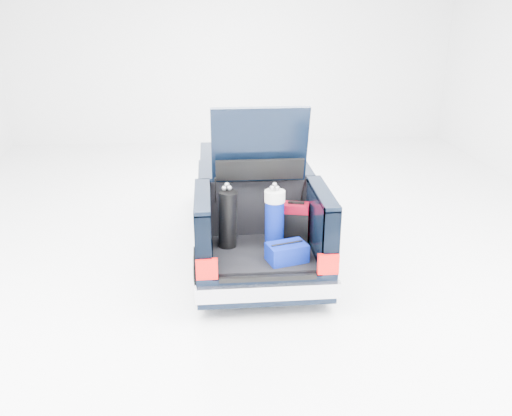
{
  "coord_description": "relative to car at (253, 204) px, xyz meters",
  "views": [
    {
      "loc": [
        -0.67,
        -7.98,
        3.74
      ],
      "look_at": [
        0.0,
        -0.5,
        0.84
      ],
      "focal_mm": 38.0,
      "sensor_mm": 36.0,
      "label": 1
    }
  ],
  "objects": [
    {
      "name": "ground",
      "position": [
        0.0,
        -0.11,
        -0.67
      ],
      "size": [
        14.0,
        14.0,
        0.0
      ],
      "primitive_type": "plane",
      "color": "white",
      "rests_on": "ground"
    },
    {
      "name": "car",
      "position": [
        0.0,
        0.0,
        0.0
      ],
      "size": [
        1.87,
        4.65,
        2.47
      ],
      "color": "black",
      "rests_on": "ground"
    },
    {
      "name": "black_golf_bag",
      "position": [
        -0.45,
        -1.39,
        0.33
      ],
      "size": [
        0.35,
        0.38,
        0.89
      ],
      "rotation": [
        0.0,
        0.0,
        0.43
      ],
      "color": "black",
      "rests_on": "car"
    },
    {
      "name": "blue_golf_bag",
      "position": [
        0.17,
        -1.47,
        0.34
      ],
      "size": [
        0.35,
        0.35,
        0.91
      ],
      "rotation": [
        0.0,
        0.0,
        0.37
      ],
      "color": "black",
      "rests_on": "car"
    },
    {
      "name": "blue_duffel",
      "position": [
        0.28,
        -1.89,
        0.05
      ],
      "size": [
        0.56,
        0.44,
        0.26
      ],
      "rotation": [
        0.0,
        0.0,
        0.28
      ],
      "color": "navy",
      "rests_on": "car"
    },
    {
      "name": "red_suitcase",
      "position": [
        0.49,
        -1.29,
        0.2
      ],
      "size": [
        0.39,
        0.31,
        0.58
      ],
      "rotation": [
        0.0,
        0.0,
        -0.24
      ],
      "color": "maroon",
      "rests_on": "car"
    }
  ]
}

